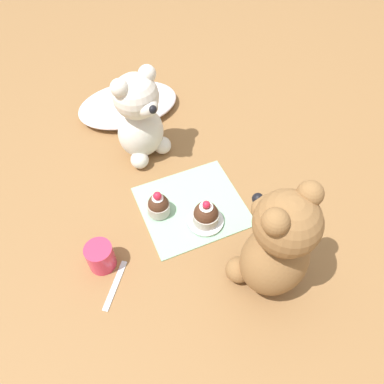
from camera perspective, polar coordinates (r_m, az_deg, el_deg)
name	(u,v)px	position (r m, az deg, el deg)	size (l,w,h in m)	color
ground_plane	(192,206)	(0.89, 0.00, -2.22)	(4.00, 4.00, 0.00)	olive
knitted_placemat	(192,206)	(0.88, 0.00, -2.11)	(0.23, 0.21, 0.01)	#8EBC99
tulle_cloth	(128,104)	(1.13, -9.70, 13.05)	(0.29, 0.20, 0.04)	silver
teddy_bear_cream	(140,118)	(0.93, -7.98, 11.10)	(0.15, 0.14, 0.24)	silver
teddy_bear_tan	(277,246)	(0.70, 12.81, -7.99)	(0.17, 0.16, 0.27)	olive
cupcake_near_cream_bear	(158,205)	(0.85, -5.14, -2.02)	(0.05, 0.05, 0.07)	#B2ADA3
saucer_plate	(206,221)	(0.85, 2.07, -4.38)	(0.08, 0.08, 0.01)	silver
cupcake_near_tan_bear	(206,214)	(0.83, 2.12, -3.44)	(0.06, 0.06, 0.07)	#B2ADA3
juice_glass	(101,257)	(0.80, -13.77, -9.53)	(0.06, 0.06, 0.06)	#DB3356
teaspoon	(115,285)	(0.80, -11.65, -13.71)	(0.11, 0.01, 0.01)	silver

